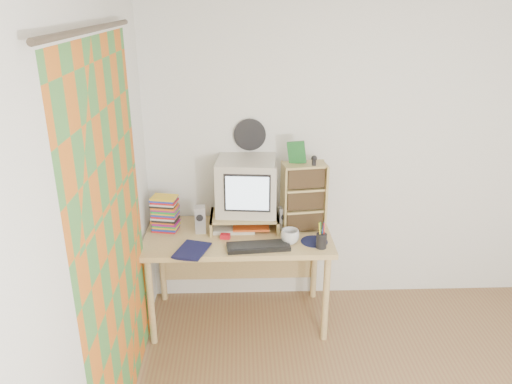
{
  "coord_description": "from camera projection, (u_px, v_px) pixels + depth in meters",
  "views": [
    {
      "loc": [
        -1.01,
        -2.02,
        2.42
      ],
      "look_at": [
        -0.9,
        1.33,
        1.11
      ],
      "focal_mm": 35.0,
      "sensor_mm": 36.0,
      "label": 1
    }
  ],
  "objects": [
    {
      "name": "speaker_right",
      "position": [
        284.0,
        218.0,
        3.82
      ],
      "size": [
        0.07,
        0.07,
        0.18
      ],
      "primitive_type": "cube",
      "rotation": [
        0.0,
        0.0,
        0.05
      ],
      "color": "#ABACB0",
      "rests_on": "desk"
    },
    {
      "name": "dvd_stack",
      "position": [
        165.0,
        214.0,
        3.79
      ],
      "size": [
        0.21,
        0.16,
        0.26
      ],
      "primitive_type": null,
      "rotation": [
        0.0,
        0.0,
        -0.19
      ],
      "color": "brown",
      "rests_on": "desk"
    },
    {
      "name": "mug",
      "position": [
        290.0,
        237.0,
        3.61
      ],
      "size": [
        0.14,
        0.14,
        0.11
      ],
      "primitive_type": "imported",
      "rotation": [
        0.0,
        0.0,
        0.08
      ],
      "color": "silver",
      "rests_on": "desk"
    },
    {
      "name": "keyboard",
      "position": [
        258.0,
        247.0,
        3.55
      ],
      "size": [
        0.46,
        0.19,
        0.03
      ],
      "primitive_type": "cube",
      "rotation": [
        0.0,
        0.0,
        0.09
      ],
      "color": "black",
      "rests_on": "desk"
    },
    {
      "name": "pen_cup",
      "position": [
        322.0,
        238.0,
        3.54
      ],
      "size": [
        0.08,
        0.08,
        0.15
      ],
      "primitive_type": null,
      "rotation": [
        0.0,
        0.0,
        -0.02
      ],
      "color": "black",
      "rests_on": "desk"
    },
    {
      "name": "crt_monitor",
      "position": [
        247.0,
        186.0,
        3.79
      ],
      "size": [
        0.48,
        0.48,
        0.42
      ],
      "primitive_type": "cube",
      "rotation": [
        0.0,
        0.0,
        -0.1
      ],
      "color": "beige",
      "rests_on": "monitor_riser"
    },
    {
      "name": "left_wall",
      "position": [
        79.0,
        271.0,
        2.28
      ],
      "size": [
        0.0,
        3.5,
        3.5
      ],
      "primitive_type": "plane",
      "rotation": [
        1.57,
        0.0,
        1.57
      ],
      "color": "white",
      "rests_on": "floor"
    },
    {
      "name": "speaker_left",
      "position": [
        200.0,
        219.0,
        3.77
      ],
      "size": [
        0.08,
        0.08,
        0.21
      ],
      "primitive_type": "cube",
      "rotation": [
        0.0,
        0.0,
        0.08
      ],
      "color": "#ABACB0",
      "rests_on": "desk"
    },
    {
      "name": "diary",
      "position": [
        179.0,
        247.0,
        3.52
      ],
      "size": [
        0.29,
        0.25,
        0.05
      ],
      "primitive_type": "imported",
      "rotation": [
        0.0,
        0.0,
        -0.31
      ],
      "color": "#10113A",
      "rests_on": "desk"
    },
    {
      "name": "desk",
      "position": [
        238.0,
        246.0,
        3.88
      ],
      "size": [
        1.4,
        0.7,
        0.75
      ],
      "color": "#DEB877",
      "rests_on": "floor"
    },
    {
      "name": "papers",
      "position": [
        240.0,
        226.0,
        3.86
      ],
      "size": [
        0.32,
        0.23,
        0.04
      ],
      "primitive_type": null,
      "rotation": [
        0.0,
        0.0,
        0.01
      ],
      "color": "beige",
      "rests_on": "desk"
    },
    {
      "name": "curtain",
      "position": [
        115.0,
        243.0,
        2.77
      ],
      "size": [
        0.0,
        2.2,
        2.2
      ],
      "primitive_type": "plane",
      "rotation": [
        1.57,
        0.0,
        1.57
      ],
      "color": "#CD661C",
      "rests_on": "left_wall"
    },
    {
      "name": "webcam",
      "position": [
        314.0,
        160.0,
        3.61
      ],
      "size": [
        0.05,
        0.05,
        0.08
      ],
      "primitive_type": null,
      "rotation": [
        0.0,
        0.0,
        -0.03
      ],
      "color": "black",
      "rests_on": "cd_rack"
    },
    {
      "name": "wall_disc",
      "position": [
        250.0,
        135.0,
        3.85
      ],
      "size": [
        0.25,
        0.02,
        0.25
      ],
      "primitive_type": "cylinder",
      "rotation": [
        1.57,
        0.0,
        0.0
      ],
      "color": "black",
      "rests_on": "back_wall"
    },
    {
      "name": "mousepad",
      "position": [
        314.0,
        241.0,
        3.65
      ],
      "size": [
        0.22,
        0.22,
        0.0
      ],
      "primitive_type": "cylinder",
      "rotation": [
        0.0,
        0.0,
        -0.13
      ],
      "color": "black",
      "rests_on": "desk"
    },
    {
      "name": "monitor_riser",
      "position": [
        244.0,
        217.0,
        3.83
      ],
      "size": [
        0.52,
        0.3,
        0.12
      ],
      "color": "tan",
      "rests_on": "desk"
    },
    {
      "name": "back_wall",
      "position": [
        367.0,
        155.0,
        3.97
      ],
      "size": [
        3.5,
        0.0,
        3.5
      ],
      "primitive_type": "plane",
      "rotation": [
        1.57,
        0.0,
        0.0
      ],
      "color": "white",
      "rests_on": "floor"
    },
    {
      "name": "cd_rack",
      "position": [
        303.0,
        197.0,
        3.76
      ],
      "size": [
        0.34,
        0.21,
        0.53
      ],
      "primitive_type": "cube",
      "rotation": [
        0.0,
        0.0,
        0.13
      ],
      "color": "tan",
      "rests_on": "desk"
    },
    {
      "name": "red_box",
      "position": [
        225.0,
        236.0,
        3.7
      ],
      "size": [
        0.08,
        0.06,
        0.04
      ],
      "primitive_type": "cube",
      "rotation": [
        0.0,
        0.0,
        -0.16
      ],
      "color": "red",
      "rests_on": "desk"
    },
    {
      "name": "game_box",
      "position": [
        297.0,
        152.0,
        3.65
      ],
      "size": [
        0.13,
        0.06,
        0.16
      ],
      "primitive_type": "cube",
      "rotation": [
        0.0,
        0.0,
        -0.27
      ],
      "color": "#1B5F26",
      "rests_on": "cd_rack"
    }
  ]
}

